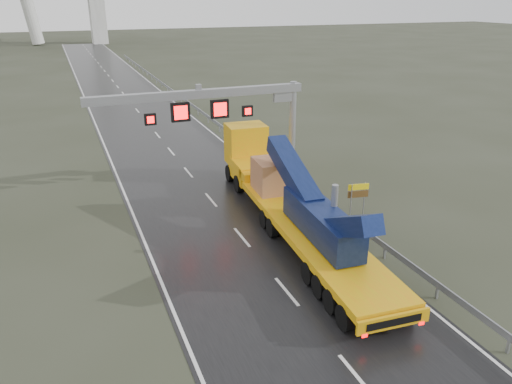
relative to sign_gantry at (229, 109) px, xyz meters
name	(u,v)px	position (x,y,z in m)	size (l,w,h in m)	color
ground	(330,344)	(-2.10, -17.99, -5.61)	(400.00, 400.00, 0.00)	#2C2F21
road	(146,122)	(-2.10, 22.01, -5.60)	(11.00, 200.00, 0.02)	black
guardrail	(229,132)	(4.00, 12.01, -4.91)	(0.20, 140.00, 1.40)	gray
sign_gantry	(229,109)	(0.00, 0.00, 0.00)	(14.90, 1.20, 7.42)	#B8B7B3
heavy_haul_truck	(282,189)	(1.11, -6.39, -3.68)	(4.52, 21.38, 4.99)	orange
exit_sign_pair	(358,194)	(5.47, -7.99, -4.04)	(1.30, 0.29, 2.25)	gray
striped_barrier	(289,178)	(3.90, -1.45, -5.00)	(0.72, 0.39, 1.22)	red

